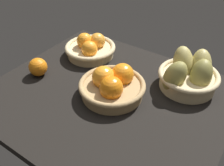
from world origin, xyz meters
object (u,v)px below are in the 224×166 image
object	(u,v)px
basket_far_right_pears	(189,75)
loose_orange_front_gap	(38,67)
basket_center	(112,85)
basket_far_left	(90,48)

from	to	relation	value
basket_far_right_pears	loose_orange_front_gap	bearing A→B (deg)	-153.21
basket_center	loose_orange_front_gap	world-z (taller)	basket_center
basket_center	loose_orange_front_gap	xyz separation A→B (cm)	(-31.39, -6.47, -0.50)
basket_far_left	basket_far_right_pears	size ratio (longest dim) A/B	0.89
loose_orange_front_gap	basket_far_left	bearing A→B (deg)	71.36
loose_orange_front_gap	basket_far_right_pears	bearing A→B (deg)	26.79
basket_far_left	basket_center	bearing A→B (deg)	-36.01
basket_far_left	basket_center	size ratio (longest dim) A/B	0.93
basket_far_right_pears	loose_orange_front_gap	world-z (taller)	basket_far_right_pears
basket_far_left	basket_center	xyz separation A→B (cm)	(23.46, -17.05, 0.45)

